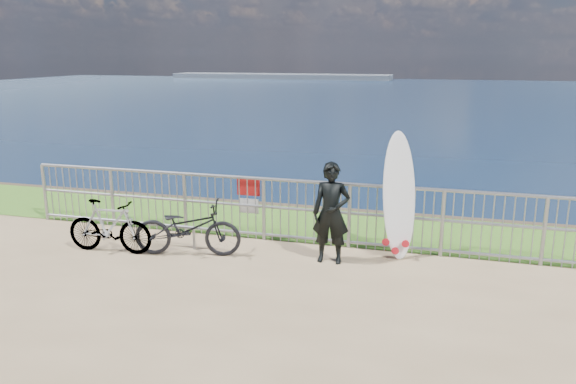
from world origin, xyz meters
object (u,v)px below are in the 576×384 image
(bicycle_near, at_px, (188,228))
(bicycle_far, at_px, (109,226))
(surfboard, at_px, (399,200))
(surfer, at_px, (331,213))

(bicycle_near, xyz_separation_m, bicycle_far, (-1.29, -0.24, -0.01))
(surfboard, xyz_separation_m, bicycle_far, (-4.54, -1.13, -0.49))
(bicycle_near, bearing_deg, bicycle_far, 88.16)
(surfer, xyz_separation_m, surfboard, (0.98, 0.55, 0.14))
(surfboard, bearing_deg, bicycle_far, -166.03)
(surfer, height_order, bicycle_far, surfer)
(surfer, height_order, bicycle_near, surfer)
(surfer, distance_m, bicycle_near, 2.33)
(surfboard, distance_m, bicycle_near, 3.41)
(bicycle_near, bearing_deg, surfer, -93.96)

